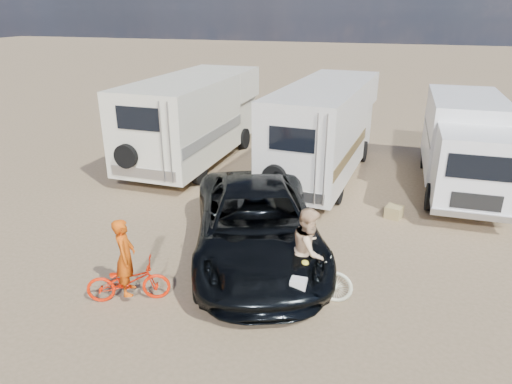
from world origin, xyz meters
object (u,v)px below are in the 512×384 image
(rv_left, at_px, (193,121))
(rider_man, at_px, (126,265))
(rider_woman, at_px, (309,259))
(cooler, at_px, (266,218))
(bike_man, at_px, (128,281))
(rv_main, at_px, (324,132))
(bike_woman, at_px, (308,274))
(bike_parked, at_px, (500,195))
(dark_suv, at_px, (256,224))
(crate, at_px, (394,212))
(box_truck, at_px, (465,147))

(rv_left, bearing_deg, rider_man, -73.08)
(rider_woman, bearing_deg, rider_man, 109.30)
(rider_man, distance_m, cooler, 4.36)
(bike_man, bearing_deg, rv_main, -39.90)
(rv_main, relative_size, bike_woman, 4.02)
(rider_woman, distance_m, bike_parked, 7.14)
(dark_suv, distance_m, cooler, 1.74)
(rider_man, relative_size, crate, 3.78)
(bike_parked, bearing_deg, rv_left, 89.97)
(box_truck, relative_size, crate, 15.43)
(rv_left, distance_m, bike_woman, 9.31)
(bike_parked, relative_size, cooler, 3.50)
(cooler, distance_m, crate, 3.51)
(bike_man, xyz_separation_m, cooler, (1.65, 4.00, -0.21))
(rv_left, relative_size, cooler, 13.37)
(box_truck, distance_m, bike_parked, 1.90)
(rider_man, bearing_deg, crate, -64.97)
(bike_woman, xyz_separation_m, rider_woman, (-0.00, 0.00, 0.33))
(rv_main, relative_size, rider_man, 4.58)
(rider_man, height_order, bike_parked, rider_man)
(rv_main, xyz_separation_m, rv_left, (-4.77, 0.23, -0.00))
(bike_man, xyz_separation_m, crate, (4.84, 5.47, -0.25))
(box_truck, distance_m, crate, 3.53)
(bike_man, height_order, rider_man, rider_man)
(box_truck, height_order, rider_woman, box_truck)
(box_truck, bearing_deg, rider_woman, -115.95)
(dark_suv, height_order, rider_woman, rider_woman)
(dark_suv, xyz_separation_m, rider_man, (-1.87, -2.38, -0.03))
(dark_suv, height_order, rider_man, dark_suv)
(rider_woman, xyz_separation_m, bike_parked, (4.31, 5.68, -0.38))
(rv_left, relative_size, box_truck, 1.12)
(rv_left, distance_m, box_truck, 9.07)
(cooler, bearing_deg, crate, 0.87)
(bike_man, bearing_deg, cooler, -45.83)
(bike_woman, xyz_separation_m, bike_parked, (4.31, 5.68, -0.05))
(rv_main, xyz_separation_m, cooler, (-0.77, -4.19, -1.32))
(rider_man, height_order, cooler, rider_man)
(box_truck, bearing_deg, rider_man, -129.59)
(dark_suv, bearing_deg, crate, 24.94)
(box_truck, relative_size, dark_suv, 1.09)
(bike_man, distance_m, rider_man, 0.36)
(rider_man, bearing_deg, rv_main, -39.90)
(rv_left, height_order, crate, rv_left)
(bike_man, relative_size, bike_woman, 0.90)
(rider_woman, bearing_deg, box_truck, -24.87)
(dark_suv, bearing_deg, rv_left, 103.76)
(dark_suv, distance_m, bike_parked, 7.25)
(bike_parked, bearing_deg, rv_main, 84.16)
(dark_suv, bearing_deg, bike_parked, 16.24)
(bike_man, height_order, bike_woman, bike_woman)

